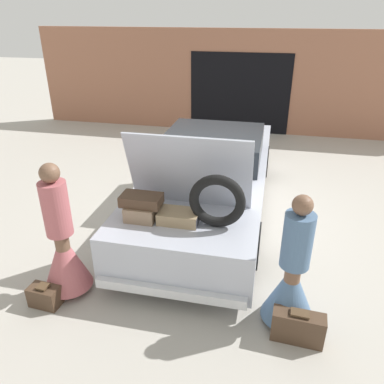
% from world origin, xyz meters
% --- Properties ---
extents(ground_plane, '(40.00, 40.00, 0.00)m').
position_xyz_m(ground_plane, '(0.00, 0.00, 0.00)').
color(ground_plane, '#ADA89E').
extents(garage_wall_back, '(12.00, 0.14, 2.80)m').
position_xyz_m(garage_wall_back, '(0.00, 4.86, 1.39)').
color(garage_wall_back, '#9E664C').
rests_on(garage_wall_back, ground_plane).
extents(car, '(1.95, 5.36, 1.89)m').
position_xyz_m(car, '(-0.00, -0.00, 0.60)').
color(car, '#B2B7C6').
rests_on(car, ground_plane).
extents(person_left, '(0.60, 0.60, 1.74)m').
position_xyz_m(person_left, '(-1.36, -2.59, 0.62)').
color(person_left, brown).
rests_on(person_left, ground_plane).
extents(person_right, '(0.60, 0.60, 1.62)m').
position_xyz_m(person_right, '(1.36, -2.54, 0.58)').
color(person_right, brown).
rests_on(person_right, ground_plane).
extents(suitcase_beside_left_person, '(0.38, 0.24, 0.29)m').
position_xyz_m(suitcase_beside_left_person, '(-1.50, -2.91, 0.13)').
color(suitcase_beside_left_person, '#473323').
rests_on(suitcase_beside_left_person, ground_plane).
extents(suitcase_beside_right_person, '(0.56, 0.23, 0.39)m').
position_xyz_m(suitcase_beside_right_person, '(1.46, -2.81, 0.18)').
color(suitcase_beside_right_person, '#473323').
rests_on(suitcase_beside_right_person, ground_plane).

